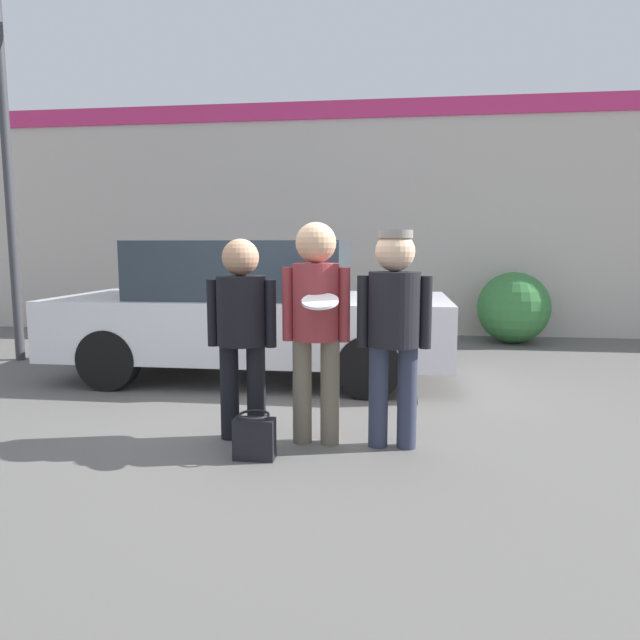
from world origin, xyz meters
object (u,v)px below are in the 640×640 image
person_left (242,321)px  person_middle_with_frisbee (316,313)px  handbag (254,437)px  person_right (394,318)px  shrub (513,308)px  parked_car_near (252,310)px  street_lamp (19,126)px

person_left → person_middle_with_frisbee: bearing=-2.8°
handbag → person_right: bearing=21.3°
person_left → person_right: bearing=-1.8°
person_middle_with_frisbee → shrub: size_ratio=1.51×
person_left → person_middle_with_frisbee: person_middle_with_frisbee is taller
person_middle_with_frisbee → shrub: bearing=63.8°
person_middle_with_frisbee → handbag: bearing=-135.2°
person_middle_with_frisbee → parked_car_near: 2.53m
person_right → street_lamp: 6.02m
person_right → person_middle_with_frisbee: bearing=179.1°
shrub → person_middle_with_frisbee: bearing=-116.2°
person_left → parked_car_near: parked_car_near is taller
person_middle_with_frisbee → street_lamp: 5.52m
parked_car_near → person_left: bearing=-77.9°
street_lamp → handbag: street_lamp is taller
parked_car_near → shrub: 4.58m
shrub → street_lamp: bearing=-161.3°
person_middle_with_frisbee → person_right: (0.60, -0.01, -0.03)m
person_right → handbag: person_right is taller
person_left → handbag: bearing=-65.2°
parked_car_near → handbag: (0.68, -2.67, -0.63)m
person_right → street_lamp: (-4.89, 2.81, 2.10)m
person_right → shrub: size_ratio=1.46×
street_lamp → shrub: size_ratio=4.38×
person_middle_with_frisbee → person_left: bearing=177.2°
street_lamp → handbag: bearing=-39.4°
person_middle_with_frisbee → street_lamp: bearing=146.9°
person_left → handbag: person_left is taller
person_right → shrub: bearing=69.5°
street_lamp → handbag: (3.89, -3.19, -2.94)m
street_lamp → shrub: (6.80, 2.31, -2.54)m
person_right → parked_car_near: (-1.68, 2.28, -0.21)m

